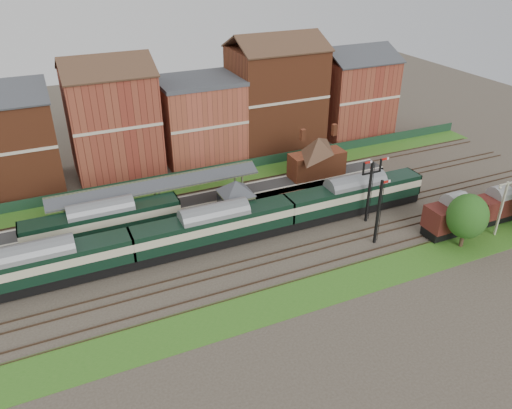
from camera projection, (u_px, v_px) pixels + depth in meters
name	position (u px, v px, depth m)	size (l,w,h in m)	color
ground	(270.00, 232.00, 59.67)	(160.00, 160.00, 0.00)	#473D33
grass_back	(222.00, 179.00, 72.45)	(90.00, 4.50, 0.06)	#2D6619
grass_front	(322.00, 289.00, 50.05)	(90.00, 5.00, 0.06)	#2D6619
fence	(217.00, 169.00, 73.70)	(90.00, 0.12, 1.50)	#193823
platform	(204.00, 202.00, 65.41)	(55.00, 3.40, 1.00)	#2D2D2D
signal_box	(236.00, 202.00, 59.65)	(5.40, 5.40, 6.00)	#5B7251
brick_hut	(294.00, 203.00, 63.50)	(3.20, 2.64, 2.94)	maroon
station_building	(317.00, 156.00, 69.91)	(8.10, 8.10, 5.90)	brown
canopy	(156.00, 182.00, 61.29)	(26.00, 3.89, 4.08)	#454F31
semaphore_bracket	(370.00, 188.00, 59.80)	(3.60, 0.25, 8.18)	black
semaphore_siding	(378.00, 211.00, 55.70)	(1.23, 0.25, 8.00)	black
yard_lamp	(502.00, 205.00, 57.24)	(2.60, 0.22, 7.00)	beige
town_backdrop	(199.00, 115.00, 76.24)	(69.00, 10.00, 16.00)	brown
dmu_train	(215.00, 227.00, 55.95)	(56.03, 2.94, 4.30)	black
platform_railcar	(103.00, 222.00, 57.13)	(17.81, 2.81, 4.10)	black
goods_van_a	(453.00, 216.00, 58.37)	(6.79, 2.94, 4.12)	black
goods_van_b	(497.00, 206.00, 61.04)	(6.07, 2.63, 3.68)	black
tree_far	(467.00, 216.00, 55.08)	(4.49, 4.49, 6.56)	#382619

